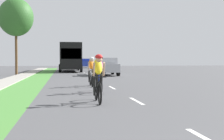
{
  "coord_description": "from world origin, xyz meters",
  "views": [
    {
      "loc": [
        -2.46,
        -1.03,
        1.37
      ],
      "look_at": [
        0.28,
        15.53,
        0.85
      ],
      "focal_mm": 47.44,
      "sensor_mm": 36.0,
      "label": 1
    }
  ],
  "objects_px": {
    "cyclist_distant": "(91,71)",
    "pickup_silver": "(105,67)",
    "suv_blue": "(85,63)",
    "cyclist_lead": "(98,78)",
    "cyclist_trailing": "(99,74)",
    "bus_black": "(70,56)",
    "street_tree_near": "(16,17)"
  },
  "relations": [
    {
      "from": "cyclist_lead",
      "to": "suv_blue",
      "type": "bearing_deg",
      "value": 86.38
    },
    {
      "from": "cyclist_lead",
      "to": "cyclist_trailing",
      "type": "relative_size",
      "value": 1.0
    },
    {
      "from": "cyclist_lead",
      "to": "bus_black",
      "type": "xyz_separation_m",
      "value": [
        -0.23,
        29.61,
        1.17
      ]
    },
    {
      "from": "pickup_silver",
      "to": "suv_blue",
      "type": "height_order",
      "value": "suv_blue"
    },
    {
      "from": "cyclist_distant",
      "to": "pickup_silver",
      "type": "height_order",
      "value": "pickup_silver"
    },
    {
      "from": "cyclist_trailing",
      "to": "pickup_silver",
      "type": "xyz_separation_m",
      "value": [
        2.4,
        15.06,
        0.02
      ]
    },
    {
      "from": "cyclist_distant",
      "to": "street_tree_near",
      "type": "distance_m",
      "value": 16.02
    },
    {
      "from": "cyclist_trailing",
      "to": "street_tree_near",
      "type": "height_order",
      "value": "street_tree_near"
    },
    {
      "from": "cyclist_lead",
      "to": "suv_blue",
      "type": "xyz_separation_m",
      "value": [
        3.05,
        48.14,
        0.14
      ]
    },
    {
      "from": "cyclist_distant",
      "to": "pickup_silver",
      "type": "xyz_separation_m",
      "value": [
        2.45,
        11.92,
        0.02
      ]
    },
    {
      "from": "cyclist_trailing",
      "to": "cyclist_distant",
      "type": "relative_size",
      "value": 1.0
    },
    {
      "from": "cyclist_trailing",
      "to": "bus_black",
      "type": "relative_size",
      "value": 0.15
    },
    {
      "from": "cyclist_lead",
      "to": "pickup_silver",
      "type": "height_order",
      "value": "pickup_silver"
    },
    {
      "from": "cyclist_lead",
      "to": "suv_blue",
      "type": "height_order",
      "value": "suv_blue"
    },
    {
      "from": "cyclist_lead",
      "to": "bus_black",
      "type": "bearing_deg",
      "value": 90.45
    },
    {
      "from": "cyclist_distant",
      "to": "suv_blue",
      "type": "relative_size",
      "value": 0.37
    },
    {
      "from": "pickup_silver",
      "to": "suv_blue",
      "type": "bearing_deg",
      "value": 89.57
    },
    {
      "from": "cyclist_trailing",
      "to": "suv_blue",
      "type": "height_order",
      "value": "suv_blue"
    },
    {
      "from": "bus_black",
      "to": "cyclist_lead",
      "type": "bearing_deg",
      "value": -89.55
    },
    {
      "from": "pickup_silver",
      "to": "cyclist_trailing",
      "type": "bearing_deg",
      "value": -99.05
    },
    {
      "from": "cyclist_trailing",
      "to": "suv_blue",
      "type": "relative_size",
      "value": 0.37
    },
    {
      "from": "cyclist_distant",
      "to": "cyclist_lead",
      "type": "bearing_deg",
      "value": -93.4
    },
    {
      "from": "cyclist_trailing",
      "to": "bus_black",
      "type": "bearing_deg",
      "value": 91.42
    },
    {
      "from": "bus_black",
      "to": "suv_blue",
      "type": "xyz_separation_m",
      "value": [
        3.28,
        18.53,
        -1.03
      ]
    },
    {
      "from": "street_tree_near",
      "to": "suv_blue",
      "type": "bearing_deg",
      "value": 72.76
    },
    {
      "from": "cyclist_lead",
      "to": "cyclist_distant",
      "type": "xyz_separation_m",
      "value": [
        0.37,
        6.19,
        0.0
      ]
    },
    {
      "from": "cyclist_trailing",
      "to": "bus_black",
      "type": "xyz_separation_m",
      "value": [
        -0.66,
        26.56,
        1.17
      ]
    },
    {
      "from": "suv_blue",
      "to": "street_tree_near",
      "type": "distance_m",
      "value": 29.54
    },
    {
      "from": "suv_blue",
      "to": "pickup_silver",
      "type": "bearing_deg",
      "value": -90.43
    },
    {
      "from": "cyclist_trailing",
      "to": "bus_black",
      "type": "distance_m",
      "value": 26.6
    },
    {
      "from": "pickup_silver",
      "to": "suv_blue",
      "type": "xyz_separation_m",
      "value": [
        0.23,
        30.03,
        0.12
      ]
    },
    {
      "from": "cyclist_trailing",
      "to": "cyclist_distant",
      "type": "bearing_deg",
      "value": 91.03
    }
  ]
}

